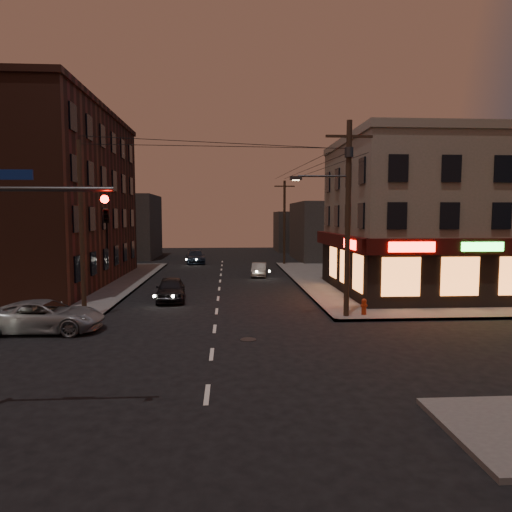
{
  "coord_description": "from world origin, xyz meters",
  "views": [
    {
      "loc": [
        0.64,
        -17.3,
        5.33
      ],
      "look_at": [
        2.15,
        7.0,
        3.2
      ],
      "focal_mm": 32.0,
      "sensor_mm": 36.0,
      "label": 1
    }
  ],
  "objects": [
    {
      "name": "utility_pole_main",
      "position": [
        6.68,
        5.8,
        5.76
      ],
      "size": [
        4.2,
        0.44,
        10.0
      ],
      "color": "#382619",
      "rests_on": "sidewalk_ne"
    },
    {
      "name": "brick_apartment",
      "position": [
        -14.5,
        19.0,
        6.65
      ],
      "size": [
        12.0,
        20.0,
        13.0
      ],
      "primitive_type": "cube",
      "color": "#422015",
      "rests_on": "sidewalk_nw"
    },
    {
      "name": "ground",
      "position": [
        0.0,
        0.0,
        0.0
      ],
      "size": [
        120.0,
        120.0,
        0.0
      ],
      "primitive_type": "plane",
      "color": "black",
      "rests_on": "ground"
    },
    {
      "name": "fire_hydrant",
      "position": [
        7.8,
        6.0,
        0.62
      ],
      "size": [
        0.39,
        0.39,
        0.85
      ],
      "rotation": [
        0.0,
        0.0,
        0.37
      ],
      "color": "#9E290E",
      "rests_on": "sidewalk_ne"
    },
    {
      "name": "pizza_building",
      "position": [
        15.93,
        13.43,
        5.35
      ],
      "size": [
        15.85,
        12.85,
        10.5
      ],
      "color": "gray",
      "rests_on": "sidewalk_ne"
    },
    {
      "name": "sedan_mid",
      "position": [
        3.42,
        22.84,
        0.6
      ],
      "size": [
        1.66,
        3.73,
        1.19
      ],
      "primitive_type": "imported",
      "rotation": [
        0.0,
        0.0,
        -0.11
      ],
      "color": "slate",
      "rests_on": "ground"
    },
    {
      "name": "bg_building_nw",
      "position": [
        -13.0,
        42.0,
        4.0
      ],
      "size": [
        9.0,
        10.0,
        8.0
      ],
      "primitive_type": "cube",
      "color": "#3F3D3A",
      "rests_on": "ground"
    },
    {
      "name": "utility_pole_west",
      "position": [
        -6.8,
        6.5,
        4.65
      ],
      "size": [
        0.24,
        0.24,
        9.0
      ],
      "primitive_type": "cylinder",
      "color": "#382619",
      "rests_on": "sidewalk_nw"
    },
    {
      "name": "bg_building_ne_b",
      "position": [
        12.0,
        52.0,
        3.0
      ],
      "size": [
        8.0,
        8.0,
        6.0
      ],
      "primitive_type": "cube",
      "color": "#3F3D3A",
      "rests_on": "ground"
    },
    {
      "name": "sidewalk_ne",
      "position": [
        18.0,
        19.0,
        0.07
      ],
      "size": [
        24.0,
        28.0,
        0.15
      ],
      "primitive_type": "cube",
      "color": "#514F4C",
      "rests_on": "ground"
    },
    {
      "name": "suv_cross",
      "position": [
        -7.79,
        3.95,
        0.73
      ],
      "size": [
        5.33,
        2.56,
        1.46
      ],
      "primitive_type": "imported",
      "rotation": [
        0.0,
        0.0,
        1.55
      ],
      "color": "gray",
      "rests_on": "ground"
    },
    {
      "name": "sedan_near",
      "position": [
        -2.97,
        11.52,
        0.74
      ],
      "size": [
        2.09,
        4.45,
        1.47
      ],
      "primitive_type": "imported",
      "rotation": [
        0.0,
        0.0,
        0.08
      ],
      "color": "black",
      "rests_on": "ground"
    },
    {
      "name": "sedan_far",
      "position": [
        -3.04,
        34.62,
        0.73
      ],
      "size": [
        2.58,
        5.2,
        1.45
      ],
      "primitive_type": "imported",
      "rotation": [
        0.0,
        0.0,
        0.11
      ],
      "color": "#192332",
      "rests_on": "ground"
    },
    {
      "name": "utility_pole_far",
      "position": [
        6.8,
        32.0,
        4.65
      ],
      "size": [
        0.26,
        0.26,
        9.0
      ],
      "primitive_type": "cylinder",
      "color": "#382619",
      "rests_on": "sidewalk_ne"
    },
    {
      "name": "bg_building_ne_a",
      "position": [
        14.0,
        38.0,
        3.5
      ],
      "size": [
        10.0,
        12.0,
        7.0
      ],
      "primitive_type": "cube",
      "color": "#3F3D3A",
      "rests_on": "ground"
    }
  ]
}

